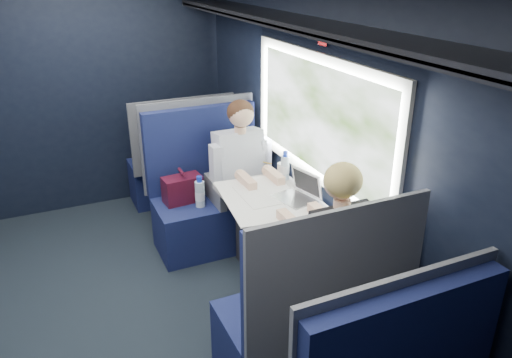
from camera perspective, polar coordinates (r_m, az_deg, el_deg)
name	(u,v)px	position (r m, az deg, el deg)	size (l,w,h in m)	color
ground	(140,324)	(3.75, -13.13, -15.83)	(2.80, 4.20, 0.01)	black
room_shell	(120,122)	(3.06, -15.25, 6.35)	(3.00, 4.40, 2.40)	black
table	(273,212)	(3.65, 1.90, -3.78)	(0.62, 1.00, 0.74)	#54565E
seat_bay_near	(209,199)	(4.41, -5.39, -2.27)	(1.04, 0.62, 1.26)	#0C1239
seat_bay_far	(309,318)	(3.07, 6.11, -15.49)	(1.04, 0.62, 1.26)	#0C1239
seat_row_front	(180,164)	(5.23, -8.63, 1.69)	(1.04, 0.51, 1.16)	#0C1239
man	(244,170)	(4.23, -1.43, 1.04)	(0.53, 0.56, 1.32)	black
woman	(333,249)	(3.11, 8.84, -7.92)	(0.53, 0.56, 1.32)	black
papers	(261,198)	(3.67, 0.57, -2.21)	(0.53, 0.77, 0.01)	white
laptop	(300,191)	(3.66, 5.06, -1.40)	(0.29, 0.33, 0.22)	silver
bottle_small	(285,167)	(3.96, 3.34, 1.40)	(0.07, 0.07, 0.23)	silver
cup	(282,169)	(4.07, 2.97, 1.17)	(0.07, 0.07, 0.10)	white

